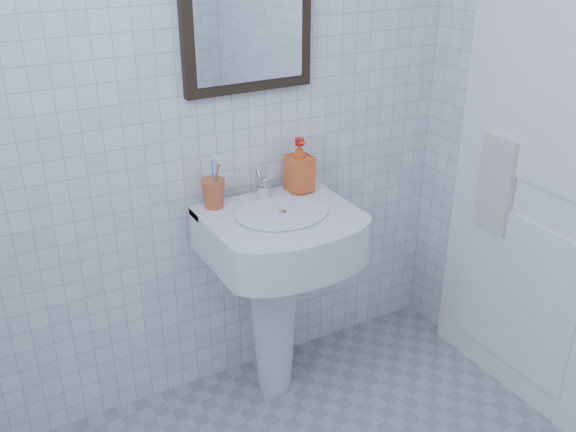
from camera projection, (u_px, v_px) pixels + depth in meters
wall_back at (196, 94)px, 2.28m from camera, size 2.20×0.02×2.50m
washbasin at (276, 272)px, 2.49m from camera, size 0.55×0.40×0.85m
faucet at (263, 186)px, 2.43m from camera, size 0.05×0.11×0.13m
toothbrush_cup at (213, 194)px, 2.36m from camera, size 0.10×0.10×0.11m
soap_dispenser at (299, 165)px, 2.48m from camera, size 0.10×0.10×0.21m
wall_mirror at (247, 3)px, 2.23m from camera, size 0.50×0.04×0.62m
bathroom_door at (542, 164)px, 2.35m from camera, size 0.04×0.80×2.00m
towel_ring at (506, 139)px, 2.45m from camera, size 0.01×0.18×0.18m
hand_towel at (496, 184)px, 2.52m from camera, size 0.03×0.16×0.38m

